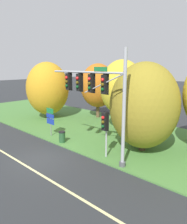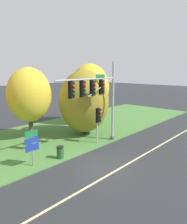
{
  "view_description": "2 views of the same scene",
  "coord_description": "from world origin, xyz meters",
  "px_view_note": "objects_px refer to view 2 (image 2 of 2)",
  "views": [
    {
      "loc": [
        12.45,
        -7.7,
        6.4
      ],
      "look_at": [
        1.54,
        3.84,
        2.97
      ],
      "focal_mm": 35.0,
      "sensor_mm": 36.0,
      "label": 1
    },
    {
      "loc": [
        -11.16,
        -9.21,
        6.72
      ],
      "look_at": [
        3.39,
        3.89,
        2.87
      ],
      "focal_mm": 35.0,
      "sensor_mm": 36.0,
      "label": 2
    }
  ],
  "objects_px": {
    "pedestrian_signal_near_kerb": "(99,118)",
    "tree_tall_centre": "(90,88)",
    "tree_behind_signpost": "(29,95)",
    "route_sign_post": "(32,143)",
    "tree_mid_verge": "(84,101)",
    "trash_bin": "(60,152)",
    "traffic_signal_mast": "(97,94)"
  },
  "relations": [
    {
      "from": "pedestrian_signal_near_kerb",
      "to": "tree_tall_centre",
      "type": "height_order",
      "value": "tree_tall_centre"
    },
    {
      "from": "tree_behind_signpost",
      "to": "route_sign_post",
      "type": "bearing_deg",
      "value": -121.59
    },
    {
      "from": "route_sign_post",
      "to": "tree_mid_verge",
      "type": "distance_m",
      "value": 8.48
    },
    {
      "from": "route_sign_post",
      "to": "tree_mid_verge",
      "type": "xyz_separation_m",
      "value": [
        7.85,
        2.69,
        1.75
      ]
    },
    {
      "from": "route_sign_post",
      "to": "trash_bin",
      "type": "bearing_deg",
      "value": -10.46
    },
    {
      "from": "pedestrian_signal_near_kerb",
      "to": "route_sign_post",
      "type": "distance_m",
      "value": 6.71
    },
    {
      "from": "tree_mid_verge",
      "to": "trash_bin",
      "type": "distance_m",
      "value": 7.14
    },
    {
      "from": "tree_tall_centre",
      "to": "tree_behind_signpost",
      "type": "bearing_deg",
      "value": 178.91
    },
    {
      "from": "route_sign_post",
      "to": "tree_mid_verge",
      "type": "relative_size",
      "value": 0.4
    },
    {
      "from": "tree_behind_signpost",
      "to": "tree_mid_verge",
      "type": "bearing_deg",
      "value": -36.11
    },
    {
      "from": "pedestrian_signal_near_kerb",
      "to": "tree_tall_centre",
      "type": "distance_m",
      "value": 8.17
    },
    {
      "from": "pedestrian_signal_near_kerb",
      "to": "tree_behind_signpost",
      "type": "xyz_separation_m",
      "value": [
        -3.09,
        6.1,
        1.83
      ]
    },
    {
      "from": "trash_bin",
      "to": "tree_behind_signpost",
      "type": "bearing_deg",
      "value": 76.77
    },
    {
      "from": "pedestrian_signal_near_kerb",
      "to": "trash_bin",
      "type": "height_order",
      "value": "pedestrian_signal_near_kerb"
    },
    {
      "from": "tree_behind_signpost",
      "to": "tree_mid_verge",
      "type": "height_order",
      "value": "tree_behind_signpost"
    },
    {
      "from": "pedestrian_signal_near_kerb",
      "to": "trash_bin",
      "type": "bearing_deg",
      "value": -178.69
    },
    {
      "from": "pedestrian_signal_near_kerb",
      "to": "tree_tall_centre",
      "type": "bearing_deg",
      "value": 48.51
    },
    {
      "from": "pedestrian_signal_near_kerb",
      "to": "route_sign_post",
      "type": "xyz_separation_m",
      "value": [
        -6.67,
        0.29,
        -0.72
      ]
    },
    {
      "from": "tree_mid_verge",
      "to": "tree_tall_centre",
      "type": "distance_m",
      "value": 5.12
    },
    {
      "from": "traffic_signal_mast",
      "to": "pedestrian_signal_near_kerb",
      "type": "distance_m",
      "value": 2.29
    },
    {
      "from": "pedestrian_signal_near_kerb",
      "to": "route_sign_post",
      "type": "height_order",
      "value": "pedestrian_signal_near_kerb"
    },
    {
      "from": "tree_behind_signpost",
      "to": "traffic_signal_mast",
      "type": "bearing_deg",
      "value": -67.95
    },
    {
      "from": "pedestrian_signal_near_kerb",
      "to": "tree_behind_signpost",
      "type": "distance_m",
      "value": 7.08
    },
    {
      "from": "pedestrian_signal_near_kerb",
      "to": "tree_mid_verge",
      "type": "distance_m",
      "value": 3.37
    },
    {
      "from": "tree_mid_verge",
      "to": "traffic_signal_mast",
      "type": "bearing_deg",
      "value": -117.58
    },
    {
      "from": "trash_bin",
      "to": "tree_mid_verge",
      "type": "bearing_deg",
      "value": 28.25
    },
    {
      "from": "tree_behind_signpost",
      "to": "trash_bin",
      "type": "bearing_deg",
      "value": -103.23
    },
    {
      "from": "tree_behind_signpost",
      "to": "trash_bin",
      "type": "xyz_separation_m",
      "value": [
        -1.46,
        -6.2,
        -3.73
      ]
    },
    {
      "from": "tree_tall_centre",
      "to": "traffic_signal_mast",
      "type": "bearing_deg",
      "value": -132.88
    },
    {
      "from": "traffic_signal_mast",
      "to": "pedestrian_signal_near_kerb",
      "type": "relative_size",
      "value": 2.24
    },
    {
      "from": "route_sign_post",
      "to": "tree_mid_verge",
      "type": "height_order",
      "value": "tree_mid_verge"
    },
    {
      "from": "tree_mid_verge",
      "to": "tree_tall_centre",
      "type": "relative_size",
      "value": 0.9
    }
  ]
}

